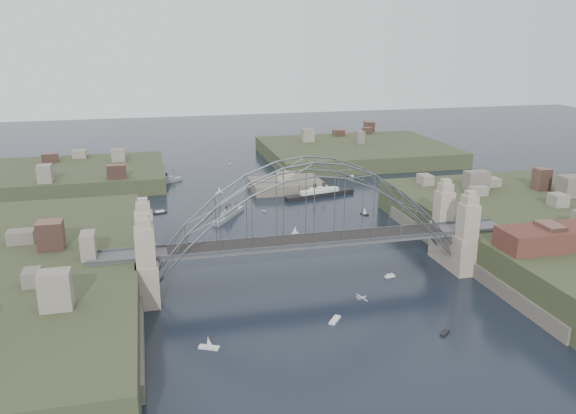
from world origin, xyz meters
The scene contains 27 objects.
ground centered at (0.00, 0.00, 0.00)m, with size 500.00×500.00×0.00m, color black.
bridge centered at (0.00, 0.00, 12.32)m, with size 84.00×13.80×24.60m.
shore_west centered at (-57.32, 0.00, 1.97)m, with size 50.50×90.00×12.00m.
shore_east centered at (57.32, 0.00, 1.97)m, with size 50.50×90.00×12.00m.
headland_nw centered at (-55.00, 95.00, 0.50)m, with size 60.00×45.00×9.00m, color #333B21.
headland_ne centered at (50.00, 110.00, 0.75)m, with size 70.00×55.00×9.50m, color #333B21.
fort_island centered at (12.00, 70.00, -0.34)m, with size 22.00×16.00×9.40m.
wharf_shed centered at (44.00, -14.00, 10.00)m, with size 20.00×8.00×4.00m, color #592D26.
finger_pier centered at (39.00, -28.00, 0.70)m, with size 4.00×22.00×1.40m, color #515153.
naval_cruiser_near centered at (-9.83, 44.92, 0.74)m, with size 10.34×14.62×4.79m.
naval_cruiser_far centered at (-24.99, 86.83, 0.72)m, with size 11.99×9.93×4.63m.
ocean_liner centered at (19.83, 59.34, 0.87)m, with size 22.99×8.61×5.63m.
aeroplane centered at (2.74, -21.68, 5.57)m, with size 1.73×3.09×0.45m.
small_boat_a centered at (-23.14, 25.26, 0.15)m, with size 2.43×0.91×0.45m.
small_boat_b centered at (4.10, 27.54, 0.97)m, with size 1.88×1.50×2.38m.
small_boat_c centered at (-0.54, -18.27, 0.15)m, with size 2.84×3.19×0.45m.
small_boat_d centered at (26.52, 38.66, 0.87)m, with size 1.93×2.43×2.38m.
small_boat_e centered at (-27.67, 53.22, 0.28)m, with size 4.02×2.35×1.43m.
small_boat_f centered at (0.44, 47.79, 0.15)m, with size 1.40×1.37×0.45m.
small_boat_g centered at (15.62, -26.95, 0.15)m, with size 2.31×2.16×0.45m.
small_boat_h centered at (-9.06, 70.37, 0.89)m, with size 2.40×1.58×2.38m.
small_boat_i centered at (27.06, 20.83, 0.82)m, with size 2.51×2.47×2.38m.
small_boat_j centered at (-22.65, -22.37, 0.71)m, with size 3.39×2.35×2.38m.
small_boat_k centered at (0.03, 110.79, 0.15)m, with size 1.01×2.05×0.45m.
small_boat_l centered at (-43.14, 25.25, 0.28)m, with size 2.22×2.38×1.43m.
small_boat_m centered at (16.18, -2.92, 0.29)m, with size 2.26×1.04×1.43m.
small_boat_n centered at (37.85, 80.59, 0.28)m, with size 0.92×2.69×1.43m.
Camera 1 is at (-30.10, -105.31, 47.62)m, focal length 36.74 mm.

